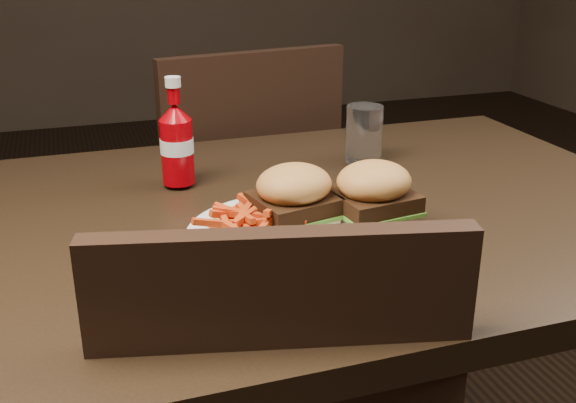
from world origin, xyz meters
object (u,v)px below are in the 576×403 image
object	(u,v)px
dining_table	(296,220)
ketchup_bottle	(177,152)
tumbler	(364,134)
chair_far	(224,226)
plate	(290,234)

from	to	relation	value
dining_table	ketchup_bottle	world-z (taller)	ketchup_bottle
tumbler	chair_far	bearing A→B (deg)	106.44
chair_far	ketchup_bottle	world-z (taller)	ketchup_bottle
ketchup_bottle	tumbler	size ratio (longest dim) A/B	1.03
ketchup_bottle	tumbler	bearing A→B (deg)	2.34
chair_far	plate	size ratio (longest dim) A/B	1.55
chair_far	plate	xyz separation A→B (m)	(-0.08, -0.78, 0.33)
plate	ketchup_bottle	world-z (taller)	ketchup_bottle
dining_table	tumbler	size ratio (longest dim) A/B	11.55
chair_far	ketchup_bottle	distance (m)	0.68
plate	ketchup_bottle	distance (m)	0.28
ketchup_bottle	plate	bearing A→B (deg)	-66.44
dining_table	plate	bearing A→B (deg)	-113.07
ketchup_bottle	tumbler	xyz separation A→B (m)	(0.34, 0.01, -0.01)
plate	chair_far	bearing A→B (deg)	84.11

